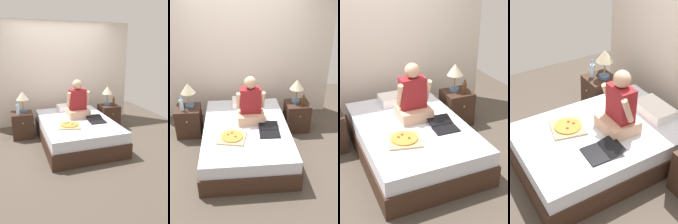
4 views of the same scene
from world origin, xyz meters
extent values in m
plane|color=#4C4238|center=(0.00, 0.00, 0.00)|extent=(5.69, 5.69, 0.00)
cube|color=beige|center=(0.00, 1.40, 1.25)|extent=(3.69, 0.12, 2.50)
cube|color=#382319|center=(0.00, 0.00, 0.14)|extent=(1.41, 2.09, 0.28)
cube|color=silver|center=(0.00, 0.00, 0.38)|extent=(1.37, 2.03, 0.19)
cube|color=#382319|center=(-1.02, 0.61, 0.27)|extent=(0.44, 0.44, 0.55)
sphere|color=gold|center=(-1.02, 0.37, 0.38)|extent=(0.03, 0.03, 0.03)
cylinder|color=#4C6B93|center=(-0.98, 0.66, 0.57)|extent=(0.16, 0.16, 0.05)
cylinder|color=olive|center=(-0.98, 0.66, 0.71)|extent=(0.02, 0.02, 0.22)
cone|color=beige|center=(-0.98, 0.66, 0.91)|extent=(0.26, 0.26, 0.18)
cylinder|color=silver|center=(-1.10, 0.52, 0.65)|extent=(0.07, 0.07, 0.20)
cylinder|color=silver|center=(-1.10, 0.52, 0.78)|extent=(0.03, 0.03, 0.06)
cylinder|color=blue|center=(-1.10, 0.52, 0.81)|extent=(0.04, 0.03, 0.02)
cube|color=#382319|center=(1.02, 0.61, 0.27)|extent=(0.44, 0.44, 0.55)
sphere|color=gold|center=(1.02, 0.37, 0.38)|extent=(0.03, 0.03, 0.03)
cylinder|color=#4C6B93|center=(0.99, 0.66, 0.57)|extent=(0.16, 0.16, 0.05)
cylinder|color=olive|center=(0.99, 0.66, 0.71)|extent=(0.02, 0.02, 0.22)
cone|color=beige|center=(0.99, 0.66, 0.91)|extent=(0.26, 0.26, 0.18)
cylinder|color=#512D14|center=(1.09, 0.51, 0.64)|extent=(0.06, 0.06, 0.18)
cylinder|color=#512D14|center=(1.09, 0.51, 0.75)|extent=(0.03, 0.03, 0.05)
cube|color=white|center=(0.06, 0.76, 0.54)|extent=(0.52, 0.34, 0.12)
cube|color=tan|center=(0.09, 0.16, 0.56)|extent=(0.44, 0.40, 0.16)
cube|color=maroon|center=(0.09, 0.19, 0.85)|extent=(0.34, 0.20, 0.42)
sphere|color=tan|center=(0.09, 0.19, 1.16)|extent=(0.20, 0.20, 0.20)
cylinder|color=tan|center=(-0.11, 0.14, 0.87)|extent=(0.07, 0.18, 0.32)
cylinder|color=tan|center=(0.29, 0.14, 0.87)|extent=(0.07, 0.18, 0.32)
cube|color=black|center=(0.35, -0.31, 0.49)|extent=(0.33, 0.23, 0.02)
cube|color=black|center=(0.36, -0.10, 0.52)|extent=(0.32, 0.21, 0.06)
cube|color=tan|center=(-0.23, -0.34, 0.49)|extent=(0.48, 0.48, 0.03)
cylinder|color=#CC7F33|center=(-0.23, -0.34, 0.51)|extent=(0.33, 0.33, 0.02)
cylinder|color=maroon|center=(-0.29, -0.30, 0.52)|extent=(0.04, 0.04, 0.00)
cylinder|color=maroon|center=(-0.18, -0.37, 0.52)|extent=(0.04, 0.04, 0.00)
cylinder|color=maroon|center=(-0.23, -0.26, 0.52)|extent=(0.04, 0.04, 0.00)
camera|label=1|loc=(-1.21, -4.04, 1.86)|focal=35.00mm
camera|label=2|loc=(-0.20, -3.52, 2.60)|focal=40.00mm
camera|label=3|loc=(-1.30, -3.40, 2.47)|focal=50.00mm
camera|label=4|loc=(2.52, -1.62, 2.79)|focal=50.00mm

